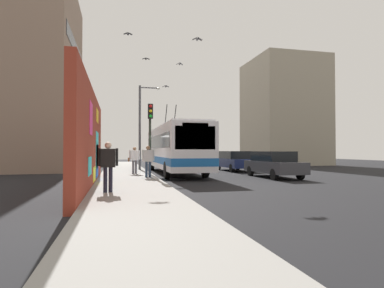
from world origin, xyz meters
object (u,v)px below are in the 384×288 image
(traffic_light, at_px, (150,127))
(street_lamp, at_px, (142,121))
(pedestrian_midblock, at_px, (134,158))
(pedestrian_at_curb, at_px, (148,159))
(parked_car_navy, at_px, (235,160))
(pedestrian_near_wall, at_px, (108,162))
(city_bus, at_px, (174,148))
(parked_car_dark_gray, at_px, (273,164))

(traffic_light, distance_m, street_lamp, 7.13)
(pedestrian_midblock, xyz_separation_m, street_lamp, (4.55, -0.83, 2.78))
(pedestrian_midblock, bearing_deg, street_lamp, -10.34)
(pedestrian_at_curb, bearing_deg, traffic_light, -17.29)
(parked_car_navy, xyz_separation_m, pedestrian_near_wall, (-12.41, 9.51, 0.38))
(pedestrian_midblock, bearing_deg, pedestrian_at_curb, -169.04)
(pedestrian_at_curb, bearing_deg, pedestrian_midblock, 10.96)
(parked_car_navy, distance_m, pedestrian_midblock, 8.76)
(pedestrian_at_curb, height_order, pedestrian_midblock, pedestrian_at_curb)
(parked_car_navy, bearing_deg, pedestrian_midblock, 112.31)
(city_bus, distance_m, parked_car_navy, 5.55)
(traffic_light, bearing_deg, pedestrian_midblock, 16.64)
(parked_car_dark_gray, height_order, pedestrian_near_wall, pedestrian_near_wall)
(pedestrian_midblock, relative_size, traffic_light, 0.41)
(city_bus, xyz_separation_m, pedestrian_midblock, (-1.67, 2.90, -0.69))
(parked_car_dark_gray, relative_size, parked_car_navy, 1.00)
(pedestrian_at_curb, height_order, traffic_light, traffic_light)
(parked_car_navy, relative_size, traffic_light, 1.17)
(pedestrian_at_curb, bearing_deg, street_lamp, -1.85)
(city_bus, bearing_deg, traffic_light, 152.75)
(city_bus, relative_size, traffic_light, 3.02)
(street_lamp, bearing_deg, traffic_light, 179.33)
(pedestrian_near_wall, distance_m, street_lamp, 14.09)
(city_bus, relative_size, pedestrian_at_curb, 7.21)
(parked_car_navy, bearing_deg, pedestrian_near_wall, 142.53)
(pedestrian_midblock, distance_m, traffic_light, 3.17)
(pedestrian_near_wall, bearing_deg, pedestrian_midblock, -8.83)
(parked_car_navy, xyz_separation_m, traffic_light, (-5.83, 7.35, 2.12))
(city_bus, xyz_separation_m, parked_car_navy, (1.65, -5.20, -1.01))
(parked_car_dark_gray, height_order, pedestrian_at_curb, pedestrian_at_curb)
(city_bus, height_order, pedestrian_at_curb, city_bus)
(pedestrian_at_curb, distance_m, traffic_light, 1.85)
(parked_car_dark_gray, distance_m, pedestrian_at_curb, 7.52)
(city_bus, xyz_separation_m, traffic_light, (-4.17, 2.15, 1.11))
(pedestrian_at_curb, relative_size, pedestrian_near_wall, 0.98)
(pedestrian_midblock, bearing_deg, traffic_light, -163.36)
(parked_car_dark_gray, xyz_separation_m, pedestrian_midblock, (3.15, 8.10, 0.32))
(pedestrian_midblock, distance_m, street_lamp, 5.40)
(parked_car_dark_gray, bearing_deg, city_bus, 47.19)
(parked_car_navy, xyz_separation_m, pedestrian_midblock, (-3.32, 8.10, 0.32))
(parked_car_dark_gray, xyz_separation_m, parked_car_navy, (6.47, -0.00, 0.00))
(parked_car_navy, bearing_deg, pedestrian_at_curb, 130.20)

